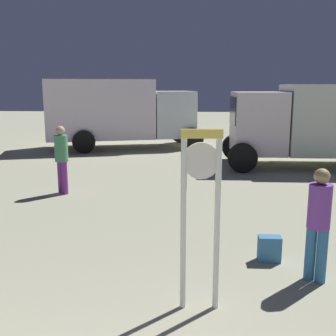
# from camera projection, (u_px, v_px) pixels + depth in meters

# --- Properties ---
(standing_clock) EXTENTS (0.47, 0.11, 2.15)m
(standing_clock) POSITION_uv_depth(u_px,v_px,m) (201.00, 201.00, 4.65)
(standing_clock) COLOR silver
(standing_clock) RESTS_ON ground_plane
(person_near_clock) EXTENTS (0.30, 0.30, 1.57)m
(person_near_clock) POSITION_uv_depth(u_px,v_px,m) (319.00, 219.00, 5.40)
(person_near_clock) COLOR teal
(person_near_clock) RESTS_ON ground_plane
(backpack) EXTENTS (0.34, 0.24, 0.39)m
(backpack) POSITION_uv_depth(u_px,v_px,m) (269.00, 249.00, 6.17)
(backpack) COLOR teal
(backpack) RESTS_ON ground_plane
(person_distant) EXTENTS (0.32, 0.32, 1.67)m
(person_distant) POSITION_uv_depth(u_px,v_px,m) (62.00, 156.00, 9.89)
(person_distant) COLOR #80318E
(person_distant) RESTS_ON ground_plane
(box_truck_near) EXTENTS (6.70, 3.87, 2.87)m
(box_truck_near) POSITION_uv_depth(u_px,v_px,m) (118.00, 111.00, 17.12)
(box_truck_near) COLOR white
(box_truck_near) RESTS_ON ground_plane
(box_truck_far) EXTENTS (6.29, 2.53, 2.66)m
(box_truck_far) POSITION_uv_depth(u_px,v_px,m) (329.00, 121.00, 13.15)
(box_truck_far) COLOR silver
(box_truck_far) RESTS_ON ground_plane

